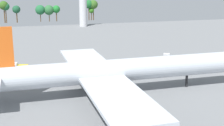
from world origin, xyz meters
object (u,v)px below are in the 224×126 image
at_px(fuel_truck, 150,65).
at_px(catering_truck, 90,57).
at_px(control_tower, 83,0).
at_px(baggage_tug, 19,66).
at_px(cargo_loader, 166,57).
at_px(cargo_airplane, 110,71).

height_order(fuel_truck, catering_truck, catering_truck).
xyz_separation_m(fuel_truck, control_tower, (0.01, 113.46, 16.53)).
distance_m(fuel_truck, baggage_tug, 43.74).
height_order(fuel_truck, control_tower, control_tower).
bearing_deg(fuel_truck, cargo_loader, 39.35).
bearing_deg(control_tower, cargo_airplane, -98.54).
bearing_deg(control_tower, catering_truck, -100.02).
xyz_separation_m(catering_truck, control_tower, (17.00, 96.27, 16.48)).
relative_size(cargo_airplane, fuel_truck, 15.92).
relative_size(cargo_airplane, baggage_tug, 13.55).
height_order(fuel_truck, baggage_tug, baggage_tug).
distance_m(fuel_truck, control_tower, 114.65).
height_order(cargo_loader, control_tower, control_tower).
xyz_separation_m(cargo_airplane, cargo_loader, (30.64, 29.93, -4.97)).
relative_size(baggage_tug, cargo_loader, 1.24).
bearing_deg(control_tower, cargo_loader, -84.34).
bearing_deg(control_tower, fuel_truck, -90.01).
bearing_deg(catering_truck, cargo_loader, -17.50).
bearing_deg(cargo_loader, cargo_airplane, -135.68).
relative_size(cargo_loader, control_tower, 0.15).
bearing_deg(fuel_truck, control_tower, 89.99).
bearing_deg(cargo_airplane, baggage_tug, 125.05).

